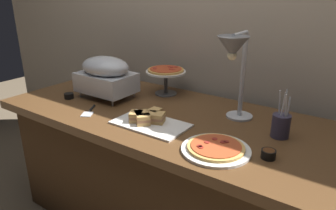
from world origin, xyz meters
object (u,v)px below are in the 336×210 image
at_px(pizza_plate_front, 216,148).
at_px(utensil_holder, 281,125).
at_px(sandwich_platter, 148,120).
at_px(sauce_cup_near, 69,96).
at_px(chafing_dish, 106,75).
at_px(serving_spatula, 89,111).
at_px(sauce_cup_far, 268,154).
at_px(pizza_plate_center, 166,73).
at_px(heat_lamp, 234,56).

bearing_deg(pizza_plate_front, utensil_holder, 58.11).
xyz_separation_m(sandwich_platter, utensil_holder, (0.60, 0.24, 0.04)).
distance_m(pizza_plate_front, sandwich_platter, 0.42).
xyz_separation_m(sauce_cup_near, utensil_holder, (1.25, 0.21, 0.04)).
bearing_deg(sauce_cup_near, chafing_dish, 40.75).
relative_size(sandwich_platter, utensil_holder, 1.68).
height_order(sandwich_platter, serving_spatula, sandwich_platter).
bearing_deg(sandwich_platter, sauce_cup_far, 0.74).
xyz_separation_m(sandwich_platter, sauce_cup_far, (0.62, 0.01, -0.00)).
bearing_deg(pizza_plate_center, sauce_cup_far, -28.17).
distance_m(heat_lamp, sauce_cup_far, 0.48).
height_order(pizza_plate_center, sandwich_platter, pizza_plate_center).
relative_size(sandwich_platter, sauce_cup_near, 6.49).
bearing_deg(pizza_plate_front, sauce_cup_far, 18.50).
xyz_separation_m(sauce_cup_far, utensil_holder, (-0.02, 0.23, 0.04)).
xyz_separation_m(heat_lamp, serving_spatula, (-0.72, -0.28, -0.35)).
distance_m(pizza_plate_center, sauce_cup_far, 0.94).
bearing_deg(sauce_cup_near, sandwich_platter, -2.18).
bearing_deg(pizza_plate_front, sauce_cup_near, 175.46).
bearing_deg(pizza_plate_center, utensil_holder, -14.86).
bearing_deg(utensil_holder, sandwich_platter, -158.51).
xyz_separation_m(heat_lamp, pizza_plate_front, (0.06, -0.28, -0.34)).
height_order(heat_lamp, sauce_cup_near, heat_lamp).
xyz_separation_m(pizza_plate_front, sandwich_platter, (-0.41, 0.06, 0.01)).
bearing_deg(sauce_cup_near, heat_lamp, 11.09).
bearing_deg(sauce_cup_far, serving_spatula, -176.02).
distance_m(pizza_plate_front, serving_spatula, 0.79).
bearing_deg(sandwich_platter, pizza_plate_center, 114.52).
distance_m(sauce_cup_near, utensil_holder, 1.27).
relative_size(heat_lamp, pizza_plate_center, 1.79).
xyz_separation_m(pizza_plate_center, sauce_cup_far, (0.82, -0.44, -0.12)).
bearing_deg(sauce_cup_near, pizza_plate_front, -4.54).
xyz_separation_m(heat_lamp, utensil_holder, (0.25, 0.01, -0.29)).
bearing_deg(sauce_cup_near, pizza_plate_center, 43.14).
bearing_deg(pizza_plate_front, heat_lamp, 102.90).
height_order(chafing_dish, serving_spatula, chafing_dish).
bearing_deg(serving_spatula, sandwich_platter, 9.27).
xyz_separation_m(sauce_cup_near, serving_spatula, (0.28, -0.09, -0.02)).
distance_m(chafing_dish, utensil_holder, 1.08).
relative_size(pizza_plate_center, sandwich_platter, 0.68).
distance_m(sandwich_platter, sauce_cup_near, 0.66).
relative_size(chafing_dish, sauce_cup_far, 5.88).
height_order(heat_lamp, sauce_cup_far, heat_lamp).
height_order(pizza_plate_center, sauce_cup_near, pizza_plate_center).
relative_size(pizza_plate_center, serving_spatula, 1.58).
height_order(pizza_plate_front, pizza_plate_center, pizza_plate_center).
xyz_separation_m(pizza_plate_front, serving_spatula, (-0.79, -0.00, -0.01)).
bearing_deg(sauce_cup_near, sauce_cup_far, -0.76).
distance_m(chafing_dish, sauce_cup_far, 1.11).
height_order(chafing_dish, heat_lamp, heat_lamp).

